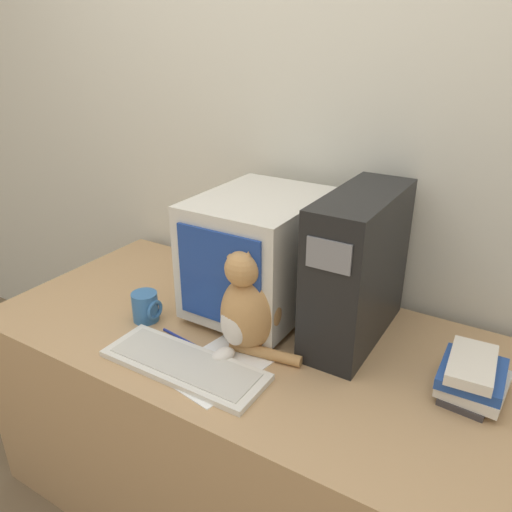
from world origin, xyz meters
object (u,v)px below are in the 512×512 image
(crt_monitor, at_px, (259,253))
(computer_tower, at_px, (357,268))
(keyboard, at_px, (184,365))
(mug, at_px, (146,307))
(pen, at_px, (180,338))
(cat, at_px, (250,308))
(book_stack, at_px, (472,377))

(crt_monitor, bearing_deg, computer_tower, 3.23)
(keyboard, height_order, mug, mug)
(keyboard, bearing_deg, crt_monitor, 88.83)
(crt_monitor, bearing_deg, mug, -137.03)
(keyboard, bearing_deg, pen, 134.14)
(pen, bearing_deg, mug, 169.28)
(keyboard, height_order, cat, cat)
(book_stack, distance_m, pen, 0.85)
(keyboard, bearing_deg, book_stack, 23.03)
(crt_monitor, relative_size, pen, 3.10)
(computer_tower, bearing_deg, pen, -145.24)
(computer_tower, bearing_deg, crt_monitor, -176.77)
(book_stack, relative_size, mug, 2.13)
(keyboard, relative_size, mug, 4.98)
(keyboard, height_order, book_stack, book_stack)
(computer_tower, bearing_deg, cat, -136.24)
(computer_tower, height_order, pen, computer_tower)
(crt_monitor, bearing_deg, pen, -111.15)
(mug, bearing_deg, book_stack, 9.52)
(keyboard, distance_m, cat, 0.25)
(keyboard, distance_m, pen, 0.15)
(pen, bearing_deg, computer_tower, 34.76)
(keyboard, xyz_separation_m, cat, (0.10, 0.19, 0.13))
(crt_monitor, xyz_separation_m, cat, (0.10, -0.21, -0.07))
(mug, bearing_deg, computer_tower, 24.45)
(book_stack, bearing_deg, mug, -170.48)
(crt_monitor, distance_m, computer_tower, 0.34)
(mug, bearing_deg, keyboard, -27.21)
(crt_monitor, relative_size, cat, 1.41)
(mug, bearing_deg, cat, 7.61)
(book_stack, height_order, pen, book_stack)
(cat, distance_m, book_stack, 0.63)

